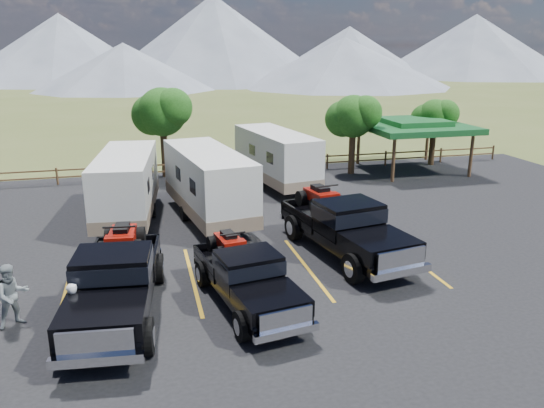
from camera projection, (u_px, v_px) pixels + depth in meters
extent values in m
plane|color=#475423|center=(282.00, 333.00, 14.44)|extent=(320.00, 320.00, 0.00)
cube|color=black|center=(258.00, 286.00, 17.22)|extent=(44.00, 34.00, 0.04)
cube|color=#C08B16|center=(66.00, 292.00, 16.73)|extent=(0.12, 5.50, 0.01)
cube|color=#C08B16|center=(193.00, 279.00, 17.67)|extent=(0.12, 5.50, 0.01)
cube|color=#C08B16|center=(307.00, 267.00, 18.61)|extent=(0.12, 5.50, 0.01)
cube|color=#C08B16|center=(410.00, 257.00, 19.55)|extent=(0.12, 5.50, 0.01)
cylinder|color=black|center=(352.00, 151.00, 31.94)|extent=(0.39, 0.39, 2.80)
sphere|color=#1C4B12|center=(353.00, 116.00, 31.34)|extent=(2.52, 2.52, 2.52)
sphere|color=#1C4B12|center=(365.00, 112.00, 30.97)|extent=(1.98, 1.98, 1.98)
sphere|color=#1C4B12|center=(343.00, 119.00, 31.64)|extent=(2.16, 2.16, 2.16)
cylinder|color=black|center=(432.00, 146.00, 34.32)|extent=(0.38, 0.38, 2.52)
sphere|color=#1C4B12|center=(435.00, 117.00, 33.78)|extent=(2.24, 2.24, 2.24)
sphere|color=#1C4B12|center=(445.00, 114.00, 33.45)|extent=(1.76, 1.76, 1.76)
sphere|color=#1C4B12|center=(425.00, 119.00, 34.04)|extent=(1.92, 1.92, 1.92)
cylinder|color=black|center=(165.00, 151.00, 31.17)|extent=(0.41, 0.41, 3.08)
sphere|color=#1C4B12|center=(162.00, 112.00, 30.51)|extent=(2.80, 2.80, 2.80)
sphere|color=#1C4B12|center=(173.00, 107.00, 30.10)|extent=(2.20, 2.20, 2.20)
sphere|color=#1C4B12|center=(152.00, 115.00, 30.84)|extent=(2.40, 2.40, 2.40)
cylinder|color=brown|center=(57.00, 176.00, 29.60)|extent=(0.12, 0.12, 1.00)
cylinder|color=brown|center=(131.00, 172.00, 30.54)|extent=(0.12, 0.12, 1.00)
cylinder|color=brown|center=(200.00, 169.00, 31.48)|extent=(0.12, 0.12, 1.00)
cylinder|color=brown|center=(266.00, 165.00, 32.42)|extent=(0.12, 0.12, 1.00)
cylinder|color=brown|center=(327.00, 162.00, 33.36)|extent=(0.12, 0.12, 1.00)
cylinder|color=brown|center=(386.00, 159.00, 34.30)|extent=(0.12, 0.12, 1.00)
cylinder|color=brown|center=(441.00, 155.00, 35.24)|extent=(0.12, 0.12, 1.00)
cylinder|color=brown|center=(493.00, 153.00, 36.18)|extent=(0.12, 0.12, 1.00)
cube|color=brown|center=(233.00, 168.00, 31.96)|extent=(36.00, 0.06, 0.08)
cube|color=brown|center=(233.00, 161.00, 31.85)|extent=(36.00, 0.06, 0.08)
cylinder|color=brown|center=(393.00, 160.00, 30.00)|extent=(0.20, 0.20, 2.60)
cylinder|color=brown|center=(358.00, 145.00, 34.64)|extent=(0.20, 0.20, 2.60)
cylinder|color=brown|center=(471.00, 156.00, 31.18)|extent=(0.20, 0.20, 2.60)
cylinder|color=brown|center=(427.00, 141.00, 35.82)|extent=(0.20, 0.20, 2.60)
cube|color=#1A5B28|center=(414.00, 127.00, 32.49)|extent=(6.20, 6.20, 0.35)
cube|color=#1A5B28|center=(414.00, 122.00, 32.41)|extent=(3.50, 3.50, 0.35)
cone|color=slate|center=(61.00, 48.00, 112.20)|extent=(44.00, 44.00, 14.00)
cone|color=slate|center=(214.00, 38.00, 115.43)|extent=(52.00, 52.00, 18.00)
cone|color=slate|center=(349.00, 52.00, 129.86)|extent=(40.00, 40.00, 12.00)
cone|color=slate|center=(474.00, 46.00, 133.23)|extent=(50.00, 50.00, 15.00)
cone|color=slate|center=(124.00, 66.00, 92.91)|extent=(32.00, 32.00, 8.00)
cone|color=slate|center=(344.00, 62.00, 99.38)|extent=(40.00, 40.00, 9.00)
cube|color=black|center=(116.00, 294.00, 15.11)|extent=(2.66, 6.36, 0.39)
cube|color=black|center=(103.00, 317.00, 13.02)|extent=(2.28, 2.17, 0.54)
cube|color=black|center=(113.00, 271.00, 14.77)|extent=(2.21, 1.90, 1.08)
cube|color=black|center=(113.00, 265.00, 14.72)|extent=(2.26, 1.97, 0.49)
cube|color=black|center=(124.00, 258.00, 16.88)|extent=(2.35, 2.82, 0.60)
cube|color=silver|center=(95.00, 343.00, 11.99)|extent=(1.73, 0.28, 0.60)
cube|color=silver|center=(97.00, 360.00, 12.05)|extent=(2.13, 0.43, 0.24)
cube|color=silver|center=(130.00, 254.00, 18.22)|extent=(2.13, 0.40, 0.24)
cylinder|color=black|center=(62.00, 343.00, 13.00)|extent=(0.43, 1.01, 0.98)
cylinder|color=black|center=(147.00, 337.00, 13.27)|extent=(0.43, 1.01, 0.98)
cylinder|color=black|center=(94.00, 272.00, 17.07)|extent=(0.43, 1.01, 0.98)
cylinder|color=black|center=(158.00, 268.00, 17.34)|extent=(0.43, 1.01, 0.98)
cube|color=maroon|center=(122.00, 237.00, 16.67)|extent=(0.91, 1.48, 0.38)
cube|color=black|center=(122.00, 228.00, 16.59)|extent=(0.52, 0.86, 0.20)
cube|color=maroon|center=(120.00, 240.00, 16.07)|extent=(0.90, 0.47, 0.24)
cylinder|color=black|center=(119.00, 227.00, 16.07)|extent=(0.98, 0.17, 0.07)
cylinder|color=black|center=(104.00, 251.00, 16.10)|extent=(0.35, 0.63, 0.61)
cylinder|color=black|center=(137.00, 249.00, 16.23)|extent=(0.35, 0.63, 0.61)
cylinder|color=black|center=(110.00, 237.00, 17.23)|extent=(0.35, 0.63, 0.61)
cylinder|color=black|center=(141.00, 236.00, 17.36)|extent=(0.35, 0.63, 0.61)
cube|color=black|center=(248.00, 287.00, 15.79)|extent=(2.52, 5.43, 0.33)
cube|color=black|center=(271.00, 302.00, 14.15)|extent=(2.01, 1.92, 0.46)
cube|color=black|center=(249.00, 268.00, 15.51)|extent=(1.93, 1.69, 0.92)
cube|color=black|center=(249.00, 264.00, 15.47)|extent=(1.98, 1.75, 0.41)
cube|color=black|center=(229.00, 259.00, 17.17)|extent=(2.10, 2.46, 0.50)
cube|color=silver|center=(286.00, 319.00, 13.35)|extent=(1.46, 0.31, 0.50)
cube|color=silver|center=(287.00, 332.00, 13.40)|extent=(1.80, 0.46, 0.20)
cube|color=silver|center=(219.00, 256.00, 18.22)|extent=(1.80, 0.44, 0.20)
cylinder|color=black|center=(242.00, 326.00, 13.92)|extent=(0.41, 0.86, 0.82)
cylinder|color=black|center=(301.00, 313.00, 14.58)|extent=(0.41, 0.86, 0.82)
cylinder|color=black|center=(203.00, 274.00, 17.10)|extent=(0.41, 0.86, 0.82)
cylinder|color=black|center=(252.00, 265.00, 17.76)|extent=(0.41, 0.86, 0.82)
cube|color=maroon|center=(229.00, 242.00, 16.99)|extent=(0.83, 1.28, 0.32)
cube|color=black|center=(229.00, 235.00, 16.92)|extent=(0.47, 0.74, 0.16)
cube|color=maroon|center=(234.00, 244.00, 16.52)|extent=(0.78, 0.44, 0.20)
cylinder|color=black|center=(233.00, 234.00, 16.51)|extent=(0.82, 0.19, 0.05)
cylinder|color=black|center=(222.00, 254.00, 16.44)|extent=(0.32, 0.55, 0.51)
cylinder|color=black|center=(246.00, 250.00, 16.76)|extent=(0.32, 0.55, 0.51)
cylinder|color=black|center=(212.00, 244.00, 17.33)|extent=(0.32, 0.55, 0.51)
cylinder|color=black|center=(236.00, 240.00, 17.64)|extent=(0.32, 0.55, 0.51)
cube|color=black|center=(346.00, 237.00, 19.59)|extent=(3.11, 6.64, 0.40)
cube|color=black|center=(380.00, 245.00, 17.58)|extent=(2.46, 2.35, 0.56)
cube|color=black|center=(348.00, 217.00, 19.24)|extent=(2.37, 2.08, 1.12)
cube|color=black|center=(349.00, 212.00, 19.19)|extent=(2.42, 2.15, 0.50)
cube|color=black|center=(319.00, 213.00, 21.26)|extent=(2.57, 3.01, 0.62)
cube|color=silver|center=(401.00, 259.00, 16.60)|extent=(1.78, 0.39, 0.62)
cube|color=silver|center=(402.00, 272.00, 16.66)|extent=(2.20, 0.57, 0.25)
cube|color=silver|center=(304.00, 213.00, 22.55)|extent=(2.19, 0.55, 0.25)
cylinder|color=black|center=(353.00, 268.00, 17.29)|extent=(0.50, 1.05, 1.01)
cylinder|color=black|center=(406.00, 258.00, 18.11)|extent=(0.50, 1.05, 1.01)
cylinder|color=black|center=(294.00, 227.00, 21.18)|extent=(0.50, 1.05, 1.01)
cylinder|color=black|center=(339.00, 221.00, 21.99)|extent=(0.50, 1.05, 1.01)
cube|color=maroon|center=(320.00, 195.00, 21.04)|extent=(1.02, 1.57, 0.39)
cube|color=black|center=(320.00, 189.00, 20.96)|extent=(0.58, 0.90, 0.20)
cube|color=maroon|center=(328.00, 197.00, 20.47)|extent=(0.95, 0.54, 0.25)
cylinder|color=black|center=(327.00, 186.00, 20.46)|extent=(1.00, 0.24, 0.07)
cylinder|color=black|center=(316.00, 206.00, 20.37)|extent=(0.39, 0.67, 0.63)
cylinder|color=black|center=(339.00, 203.00, 20.77)|extent=(0.39, 0.67, 0.63)
cylinder|color=black|center=(302.00, 198.00, 21.45)|extent=(0.39, 0.67, 0.63)
cylinder|color=black|center=(323.00, 196.00, 21.84)|extent=(0.39, 0.67, 0.63)
cube|color=white|center=(126.00, 182.00, 23.20)|extent=(2.93, 7.08, 2.48)
cube|color=#836F5A|center=(128.00, 203.00, 23.48)|extent=(2.96, 7.12, 0.55)
cube|color=black|center=(92.00, 187.00, 21.35)|extent=(0.11, 0.82, 0.55)
cube|color=black|center=(149.00, 186.00, 21.64)|extent=(0.11, 0.82, 0.55)
cylinder|color=black|center=(106.00, 212.00, 23.73)|extent=(0.30, 0.66, 0.64)
cylinder|color=black|center=(153.00, 210.00, 24.01)|extent=(0.30, 0.66, 0.64)
cube|color=black|center=(115.00, 244.00, 19.52)|extent=(0.29, 1.66, 0.09)
cube|color=white|center=(208.00, 180.00, 23.22)|extent=(3.35, 7.44, 2.59)
cube|color=#836F5A|center=(209.00, 202.00, 23.51)|extent=(3.38, 7.48, 0.57)
cube|color=black|center=(192.00, 187.00, 21.13)|extent=(0.15, 0.85, 0.57)
cube|color=black|center=(247.00, 181.00, 21.99)|extent=(0.15, 0.85, 0.57)
cylinder|color=black|center=(184.00, 213.00, 23.50)|extent=(0.34, 0.70, 0.67)
cylinder|color=black|center=(230.00, 208.00, 24.30)|extent=(0.34, 0.70, 0.67)
cube|color=black|center=(243.00, 242.00, 19.68)|extent=(0.37, 1.72, 0.10)
cube|color=white|center=(276.00, 155.00, 28.87)|extent=(3.34, 7.23, 2.50)
cube|color=#836F5A|center=(276.00, 172.00, 29.15)|extent=(3.37, 7.27, 0.56)
cube|color=black|center=(270.00, 158.00, 26.84)|extent=(0.16, 0.83, 0.56)
cube|color=black|center=(309.00, 154.00, 27.71)|extent=(0.16, 0.83, 0.56)
cylinder|color=black|center=(256.00, 181.00, 29.13)|extent=(0.34, 0.68, 0.65)
cylinder|color=black|center=(291.00, 178.00, 29.93)|extent=(0.34, 0.68, 0.65)
cube|color=black|center=(312.00, 198.00, 25.46)|extent=(0.39, 1.66, 0.09)
imported|color=white|center=(73.00, 312.00, 13.87)|extent=(0.69, 0.67, 1.60)
imported|color=gray|center=(12.00, 295.00, 14.53)|extent=(1.10, 1.02, 1.82)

